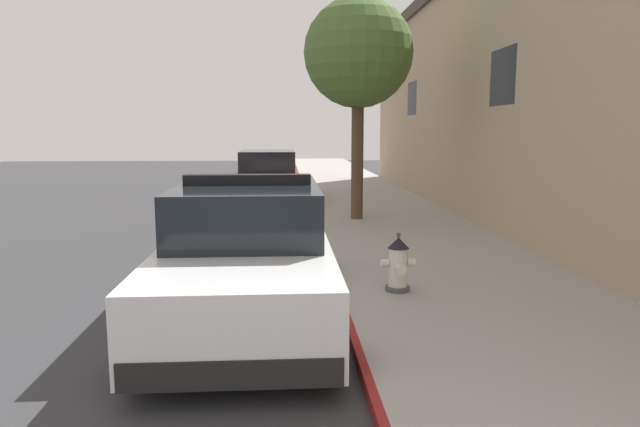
# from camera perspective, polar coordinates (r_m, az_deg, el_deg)

# --- Properties ---
(ground_plane) EXTENTS (31.67, 60.00, 0.20)m
(ground_plane) POSITION_cam_1_polar(r_m,az_deg,el_deg) (11.60, -21.19, -3.59)
(ground_plane) COLOR #353538
(sidewalk_pavement) EXTENTS (3.53, 60.00, 0.13)m
(sidewalk_pavement) POSITION_cam_1_polar(r_m,az_deg,el_deg) (11.31, 9.18, -2.57)
(sidewalk_pavement) COLOR #9E9991
(sidewalk_pavement) RESTS_ON ground
(curb_painted_edge) EXTENTS (0.08, 60.00, 0.13)m
(curb_painted_edge) POSITION_cam_1_polar(r_m,az_deg,el_deg) (11.05, 0.01, -2.71)
(curb_painted_edge) COLOR maroon
(curb_painted_edge) RESTS_ON ground
(police_cruiser) EXTENTS (1.94, 4.84, 1.68)m
(police_cruiser) POSITION_cam_1_polar(r_m,az_deg,el_deg) (6.81, -7.17, -4.01)
(police_cruiser) COLOR white
(police_cruiser) RESTS_ON ground
(parked_car_silver_ahead) EXTENTS (1.94, 4.84, 1.56)m
(parked_car_silver_ahead) POSITION_cam_1_polar(r_m,az_deg,el_deg) (17.54, -5.25, 3.62)
(parked_car_silver_ahead) COLOR maroon
(parked_car_silver_ahead) RESTS_ON ground
(fire_hydrant) EXTENTS (0.44, 0.40, 0.76)m
(fire_hydrant) POSITION_cam_1_polar(r_m,az_deg,el_deg) (7.41, 7.84, -5.07)
(fire_hydrant) COLOR #4C4C51
(fire_hydrant) RESTS_ON sidewalk_pavement
(street_tree) EXTENTS (2.47, 2.47, 5.02)m
(street_tree) POSITION_cam_1_polar(r_m,az_deg,el_deg) (13.33, 3.87, 15.65)
(street_tree) COLOR brown
(street_tree) RESTS_ON sidewalk_pavement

